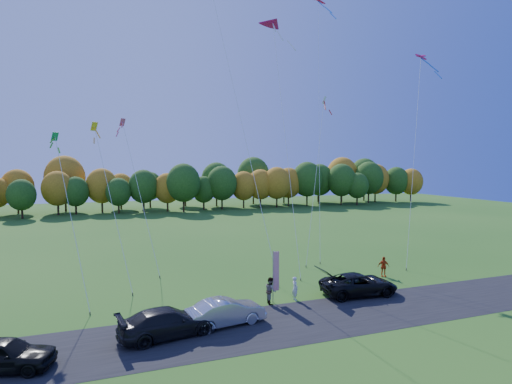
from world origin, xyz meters
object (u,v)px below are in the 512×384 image
object	(u,v)px
silver_sedan	(226,312)
person_east	(383,267)
feather_flag	(275,271)
black_suv	(359,284)

from	to	relation	value
silver_sedan	person_east	world-z (taller)	person_east
feather_flag	person_east	bearing A→B (deg)	14.16
person_east	feather_flag	xyz separation A→B (m)	(-10.78, -2.72, 1.33)
black_suv	feather_flag	bearing A→B (deg)	89.44
person_east	black_suv	bearing A→B (deg)	-125.60
person_east	feather_flag	bearing A→B (deg)	-146.84
black_suv	silver_sedan	distance (m)	10.52
silver_sedan	black_suv	bearing A→B (deg)	-88.42
black_suv	feather_flag	distance (m)	6.40
black_suv	silver_sedan	bearing A→B (deg)	105.02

